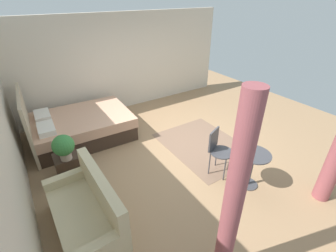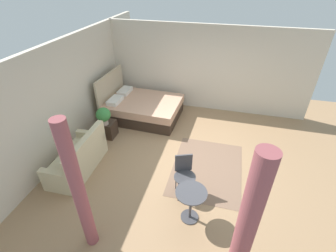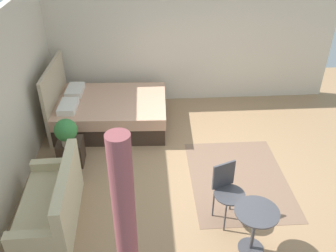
{
  "view_description": "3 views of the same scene",
  "coord_description": "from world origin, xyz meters",
  "px_view_note": "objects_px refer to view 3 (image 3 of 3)",
  "views": [
    {
      "loc": [
        -3.57,
        2.69,
        3.11
      ],
      "look_at": [
        -0.19,
        0.5,
        0.8
      ],
      "focal_mm": 25.29,
      "sensor_mm": 36.0,
      "label": 1
    },
    {
      "loc": [
        -4.55,
        -0.65,
        4.01
      ],
      "look_at": [
        0.31,
        0.61,
        0.69
      ],
      "focal_mm": 25.96,
      "sensor_mm": 36.0,
      "label": 2
    },
    {
      "loc": [
        -4.8,
        1.0,
        4.01
      ],
      "look_at": [
        0.27,
        0.67,
        0.79
      ],
      "focal_mm": 38.69,
      "sensor_mm": 36.0,
      "label": 3
    }
  ],
  "objects_px": {
    "nightstand": "(71,152)",
    "potted_plant": "(66,131)",
    "bed": "(108,111)",
    "balcony_table": "(255,223)",
    "vase": "(68,134)",
    "cafe_chair_near_window": "(227,187)",
    "couch": "(53,206)"
  },
  "relations": [
    {
      "from": "nightstand",
      "to": "potted_plant",
      "type": "relative_size",
      "value": 0.94
    },
    {
      "from": "bed",
      "to": "balcony_table",
      "type": "height_order",
      "value": "bed"
    },
    {
      "from": "potted_plant",
      "to": "vase",
      "type": "height_order",
      "value": "potted_plant"
    },
    {
      "from": "cafe_chair_near_window",
      "to": "couch",
      "type": "bearing_deg",
      "value": 88.88
    },
    {
      "from": "vase",
      "to": "cafe_chair_near_window",
      "type": "relative_size",
      "value": 0.17
    },
    {
      "from": "potted_plant",
      "to": "balcony_table",
      "type": "distance_m",
      "value": 3.33
    },
    {
      "from": "couch",
      "to": "potted_plant",
      "type": "bearing_deg",
      "value": -1.3
    },
    {
      "from": "potted_plant",
      "to": "vase",
      "type": "xyz_separation_m",
      "value": [
        0.22,
        0.04,
        -0.2
      ]
    },
    {
      "from": "couch",
      "to": "balcony_table",
      "type": "height_order",
      "value": "couch"
    },
    {
      "from": "couch",
      "to": "potted_plant",
      "type": "xyz_separation_m",
      "value": [
        1.29,
        -0.03,
        0.43
      ]
    },
    {
      "from": "bed",
      "to": "cafe_chair_near_window",
      "type": "height_order",
      "value": "bed"
    },
    {
      "from": "potted_plant",
      "to": "nightstand",
      "type": "bearing_deg",
      "value": 1.41
    },
    {
      "from": "couch",
      "to": "balcony_table",
      "type": "relative_size",
      "value": 2.29
    },
    {
      "from": "bed",
      "to": "cafe_chair_near_window",
      "type": "xyz_separation_m",
      "value": [
        -2.66,
        -1.88,
        0.24
      ]
    },
    {
      "from": "couch",
      "to": "potted_plant",
      "type": "relative_size",
      "value": 3.3
    },
    {
      "from": "balcony_table",
      "to": "potted_plant",
      "type": "bearing_deg",
      "value": 53.96
    },
    {
      "from": "nightstand",
      "to": "cafe_chair_near_window",
      "type": "bearing_deg",
      "value": -120.53
    },
    {
      "from": "potted_plant",
      "to": "balcony_table",
      "type": "bearing_deg",
      "value": -126.04
    },
    {
      "from": "nightstand",
      "to": "vase",
      "type": "distance_m",
      "value": 0.33
    },
    {
      "from": "potted_plant",
      "to": "vase",
      "type": "distance_m",
      "value": 0.3
    },
    {
      "from": "vase",
      "to": "balcony_table",
      "type": "relative_size",
      "value": 0.22
    },
    {
      "from": "cafe_chair_near_window",
      "to": "potted_plant",
      "type": "bearing_deg",
      "value": 61.22
    },
    {
      "from": "bed",
      "to": "balcony_table",
      "type": "bearing_deg",
      "value": -147.07
    },
    {
      "from": "couch",
      "to": "cafe_chair_near_window",
      "type": "height_order",
      "value": "same"
    },
    {
      "from": "couch",
      "to": "vase",
      "type": "bearing_deg",
      "value": 0.42
    },
    {
      "from": "balcony_table",
      "to": "couch",
      "type": "bearing_deg",
      "value": 76.29
    },
    {
      "from": "cafe_chair_near_window",
      "to": "bed",
      "type": "bearing_deg",
      "value": 35.16
    },
    {
      "from": "bed",
      "to": "balcony_table",
      "type": "xyz_separation_m",
      "value": [
        -3.28,
        -2.12,
        0.16
      ]
    },
    {
      "from": "couch",
      "to": "potted_plant",
      "type": "distance_m",
      "value": 1.36
    },
    {
      "from": "bed",
      "to": "couch",
      "type": "xyz_separation_m",
      "value": [
        -2.62,
        0.59,
        -0.02
      ]
    },
    {
      "from": "vase",
      "to": "bed",
      "type": "bearing_deg",
      "value": -28.71
    },
    {
      "from": "nightstand",
      "to": "potted_plant",
      "type": "xyz_separation_m",
      "value": [
        -0.1,
        -0.0,
        0.5
      ]
    }
  ]
}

